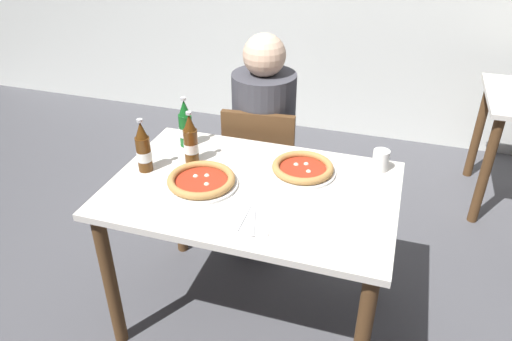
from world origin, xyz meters
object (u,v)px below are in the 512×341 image
at_px(dining_table_main, 252,209).
at_px(pizza_margherita_near, 201,181).
at_px(diner_seated, 264,146).
at_px(napkin_with_cutlery, 248,220).
at_px(paper_cup, 381,160).
at_px(beer_bottle_left, 143,149).
at_px(beer_bottle_right, 186,126).
at_px(pizza_marinara_far, 303,168).
at_px(beer_bottle_center, 191,141).
at_px(chair_behind_table, 262,166).

xyz_separation_m(dining_table_main, pizza_margherita_near, (-0.21, -0.05, 0.14)).
xyz_separation_m(diner_seated, pizza_margherita_near, (-0.06, -0.71, 0.19)).
bearing_deg(diner_seated, napkin_with_cutlery, -76.78).
bearing_deg(paper_cup, dining_table_main, -148.39).
height_order(beer_bottle_left, beer_bottle_right, same).
distance_m(pizza_marinara_far, beer_bottle_center, 0.51).
bearing_deg(chair_behind_table, diner_seated, -87.91).
height_order(pizza_margherita_near, beer_bottle_right, beer_bottle_right).
xyz_separation_m(chair_behind_table, pizza_margherita_near, (-0.06, -0.66, 0.29)).
bearing_deg(beer_bottle_center, paper_cup, 12.80).
height_order(dining_table_main, napkin_with_cutlery, napkin_with_cutlery).
height_order(chair_behind_table, diner_seated, diner_seated).
bearing_deg(beer_bottle_left, beer_bottle_center, 38.27).
distance_m(beer_bottle_left, beer_bottle_center, 0.21).
distance_m(pizza_margherita_near, paper_cup, 0.79).
height_order(diner_seated, pizza_margherita_near, diner_seated).
height_order(pizza_margherita_near, beer_bottle_left, beer_bottle_left).
height_order(dining_table_main, chair_behind_table, chair_behind_table).
bearing_deg(beer_bottle_right, napkin_with_cutlery, -45.67).
bearing_deg(pizza_margherita_near, dining_table_main, 14.42).
xyz_separation_m(beer_bottle_left, napkin_with_cutlery, (0.55, -0.22, -0.10)).
xyz_separation_m(diner_seated, beer_bottle_left, (-0.34, -0.67, 0.27)).
relative_size(beer_bottle_left, beer_bottle_center, 1.00).
xyz_separation_m(pizza_marinara_far, beer_bottle_left, (-0.67, -0.19, 0.08)).
distance_m(dining_table_main, beer_bottle_left, 0.54).
xyz_separation_m(dining_table_main, diner_seated, (-0.15, 0.66, -0.05)).
bearing_deg(paper_cup, diner_seated, 151.16).
xyz_separation_m(diner_seated, beer_bottle_right, (-0.27, -0.40, 0.27)).
bearing_deg(napkin_with_cutlery, chair_behind_table, 103.56).
bearing_deg(paper_cup, beer_bottle_center, -167.20).
bearing_deg(chair_behind_table, pizza_margherita_near, 79.18).
relative_size(pizza_margherita_near, beer_bottle_center, 1.26).
distance_m(diner_seated, paper_cup, 0.77).
relative_size(diner_seated, pizza_marinara_far, 4.16).
bearing_deg(chair_behind_table, beer_bottle_right, 46.86).
bearing_deg(diner_seated, paper_cup, -28.84).
bearing_deg(pizza_marinara_far, chair_behind_table, 126.26).
xyz_separation_m(dining_table_main, napkin_with_cutlery, (0.06, -0.23, 0.12)).
relative_size(pizza_margherita_near, pizza_marinara_far, 1.07).
xyz_separation_m(diner_seated, napkin_with_cutlery, (0.21, -0.89, 0.17)).
distance_m(diner_seated, beer_bottle_left, 0.80).
bearing_deg(beer_bottle_left, pizza_marinara_far, 15.65).
distance_m(chair_behind_table, pizza_margherita_near, 0.73).
xyz_separation_m(pizza_margherita_near, pizza_marinara_far, (0.38, 0.23, 0.00)).
relative_size(pizza_marinara_far, napkin_with_cutlery, 1.45).
height_order(dining_table_main, pizza_marinara_far, pizza_marinara_far).
xyz_separation_m(pizza_margherita_near, beer_bottle_left, (-0.28, 0.04, 0.08)).
bearing_deg(dining_table_main, beer_bottle_center, 160.26).
xyz_separation_m(chair_behind_table, paper_cup, (0.64, -0.31, 0.32)).
distance_m(dining_table_main, chair_behind_table, 0.65).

